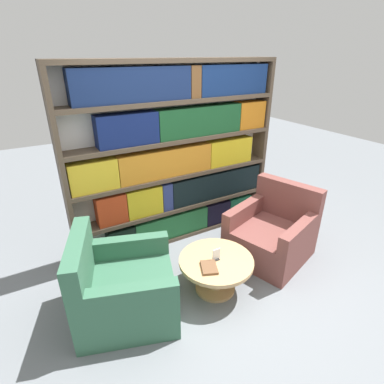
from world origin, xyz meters
name	(u,v)px	position (x,y,z in m)	size (l,w,h in m)	color
ground_plane	(230,287)	(0.00, 0.00, 0.00)	(14.00, 14.00, 0.00)	slate
bookshelf	(179,156)	(0.04, 1.22, 1.13)	(2.71, 0.30, 2.26)	silver
armchair_left	(122,289)	(-1.09, 0.24, 0.29)	(1.10, 1.07, 0.88)	#336047
armchair_right	(272,234)	(0.80, 0.24, 0.29)	(1.10, 1.06, 0.88)	brown
coffee_table	(216,268)	(-0.15, 0.06, 0.28)	(0.77, 0.77, 0.39)	tan
table_sign	(216,255)	(-0.15, 0.06, 0.44)	(0.09, 0.06, 0.12)	black
stray_book	(209,267)	(-0.29, -0.02, 0.40)	(0.22, 0.25, 0.03)	brown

